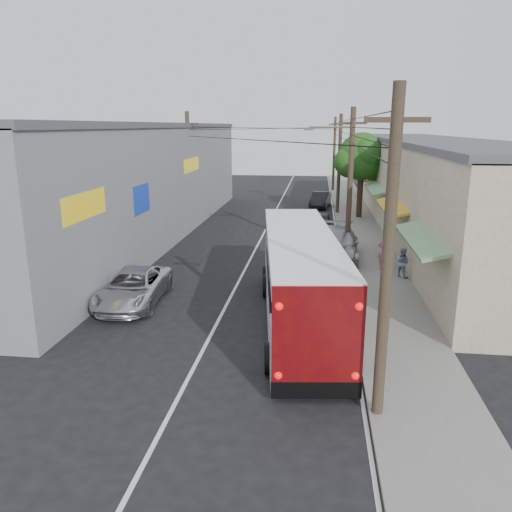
{
  "coord_description": "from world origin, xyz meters",
  "views": [
    {
      "loc": [
        3.55,
        -13.41,
        7.08
      ],
      "look_at": [
        0.98,
        7.34,
        1.6
      ],
      "focal_mm": 35.0,
      "sensor_mm": 36.0,
      "label": 1
    }
  ],
  "objects": [
    {
      "name": "ground",
      "position": [
        0.0,
        0.0,
        0.0
      ],
      "size": [
        120.0,
        120.0,
        0.0
      ],
      "primitive_type": "plane",
      "color": "black",
      "rests_on": "ground"
    },
    {
      "name": "sidewalk",
      "position": [
        6.5,
        20.0,
        0.06
      ],
      "size": [
        3.0,
        80.0,
        0.12
      ],
      "primitive_type": "cube",
      "color": "slate",
      "rests_on": "ground"
    },
    {
      "name": "building_right",
      "position": [
        10.99,
        22.0,
        3.15
      ],
      "size": [
        7.09,
        40.0,
        6.25
      ],
      "color": "beige",
      "rests_on": "ground"
    },
    {
      "name": "building_left",
      "position": [
        -8.5,
        18.0,
        3.65
      ],
      "size": [
        7.2,
        36.0,
        7.25
      ],
      "color": "gray",
      "rests_on": "ground"
    },
    {
      "name": "utility_poles",
      "position": [
        3.13,
        20.33,
        4.13
      ],
      "size": [
        11.8,
        45.28,
        8.0
      ],
      "color": "#473828",
      "rests_on": "ground"
    },
    {
      "name": "street_tree",
      "position": [
        6.87,
        26.02,
        4.67
      ],
      "size": [
        4.4,
        4.0,
        6.6
      ],
      "color": "#3F2B19",
      "rests_on": "ground"
    },
    {
      "name": "coach_bus",
      "position": [
        2.99,
        4.1,
        1.71
      ],
      "size": [
        3.72,
        11.67,
        3.31
      ],
      "rotation": [
        0.0,
        0.0,
        0.12
      ],
      "color": "white",
      "rests_on": "ground"
    },
    {
      "name": "jeepney",
      "position": [
        -3.8,
        5.17,
        0.69
      ],
      "size": [
        2.48,
        5.03,
        1.37
      ],
      "primitive_type": "imported",
      "rotation": [
        0.0,
        0.0,
        0.04
      ],
      "color": "silver",
      "rests_on": "ground"
    },
    {
      "name": "parked_suv",
      "position": [
        4.6,
        13.0,
        0.86
      ],
      "size": [
        2.7,
        6.03,
        1.72
      ],
      "primitive_type": "imported",
      "rotation": [
        0.0,
        0.0,
        -0.05
      ],
      "color": "#9E9FA6",
      "rests_on": "ground"
    },
    {
      "name": "parked_car_mid",
      "position": [
        3.8,
        20.12,
        0.68
      ],
      "size": [
        1.64,
        4.0,
        1.36
      ],
      "primitive_type": "imported",
      "rotation": [
        0.0,
        0.0,
        -0.01
      ],
      "color": "#26262B",
      "rests_on": "ground"
    },
    {
      "name": "parked_car_far",
      "position": [
        3.8,
        31.12,
        0.68
      ],
      "size": [
        1.99,
        4.29,
        1.36
      ],
      "primitive_type": "imported",
      "rotation": [
        0.0,
        0.0,
        -0.13
      ],
      "color": "black",
      "rests_on": "ground"
    },
    {
      "name": "pedestrian_near",
      "position": [
        6.93,
        11.14,
        1.06
      ],
      "size": [
        0.8,
        0.67,
        1.87
      ],
      "primitive_type": "imported",
      "rotation": [
        0.0,
        0.0,
        2.75
      ],
      "color": "pink",
      "rests_on": "sidewalk"
    },
    {
      "name": "pedestrian_far",
      "position": [
        7.6,
        9.89,
        0.83
      ],
      "size": [
        0.87,
        0.82,
        1.42
      ],
      "primitive_type": "imported",
      "rotation": [
        0.0,
        0.0,
        2.6
      ],
      "color": "#7C8CB5",
      "rests_on": "sidewalk"
    }
  ]
}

